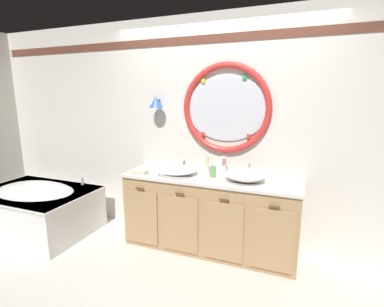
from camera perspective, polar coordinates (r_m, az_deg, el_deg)
name	(u,v)px	position (r m, az deg, el deg)	size (l,w,h in m)	color
ground_plane	(200,260)	(3.21, 1.59, -20.66)	(14.00, 14.00, 0.00)	silver
back_wall_assembly	(218,130)	(3.30, 5.22, 4.68)	(6.40, 0.26, 2.60)	silver
vanity_counter	(209,213)	(3.24, 3.54, -11.87)	(1.94, 0.59, 0.85)	tan
bathtub	(36,206)	(4.17, -28.91, -9.30)	(1.45, 0.99, 0.65)	white
sink_basin_left	(177,170)	(3.20, -3.13, -3.25)	(0.46, 0.46, 0.10)	white
sink_basin_right	(245,175)	(2.97, 10.65, -4.24)	(0.42, 0.42, 0.14)	white
faucet_set_left	(184,165)	(3.39, -1.61, -2.35)	(0.23, 0.11, 0.13)	silver
faucet_set_right	(249,170)	(3.18, 11.38, -3.32)	(0.23, 0.13, 0.16)	silver
toothbrush_holder_left	(207,169)	(3.22, 2.97, -3.06)	(0.08, 0.08, 0.21)	white
toothbrush_holder_right	(223,169)	(3.21, 6.34, -3.08)	(0.09, 0.09, 0.21)	white
soap_dispenser	(213,171)	(3.08, 4.20, -3.63)	(0.07, 0.07, 0.15)	#6BAD66
folded_hand_towel	(140,172)	(3.26, -10.47, -3.72)	(0.18, 0.10, 0.04)	beige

